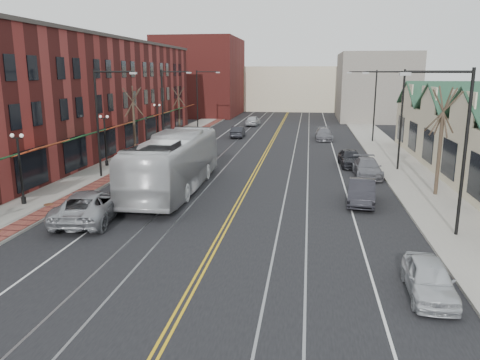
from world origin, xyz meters
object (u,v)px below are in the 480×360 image
(parked_suv, at_px, (90,205))
(parked_car_a, at_px, (429,279))
(parked_car_d, at_px, (350,158))
(parked_car_c, at_px, (367,168))
(parked_car_b, at_px, (362,192))
(transit_bus, at_px, (174,163))

(parked_suv, distance_m, parked_car_a, 17.43)
(parked_car_a, distance_m, parked_car_d, 23.96)
(parked_car_c, relative_size, parked_car_d, 1.10)
(parked_suv, xyz_separation_m, parked_car_b, (15.00, 5.52, -0.10))
(parked_suv, height_order, parked_car_a, parked_suv)
(parked_car_b, relative_size, parked_car_d, 1.03)
(parked_suv, bearing_deg, parked_car_c, -147.99)
(transit_bus, bearing_deg, parked_car_a, 134.16)
(parked_suv, height_order, parked_car_d, parked_suv)
(transit_bus, relative_size, parked_car_a, 3.55)
(transit_bus, xyz_separation_m, parked_car_c, (13.52, 6.43, -1.23))
(parked_suv, relative_size, parked_car_d, 1.38)
(parked_car_b, xyz_separation_m, parked_car_c, (1.25, 7.88, -0.04))
(parked_suv, distance_m, parked_car_d, 23.10)
(parked_car_a, bearing_deg, parked_car_d, 94.19)
(parked_suv, relative_size, parked_car_b, 1.35)
(transit_bus, height_order, parked_car_d, transit_bus)
(parked_car_a, xyz_separation_m, parked_car_d, (-0.85, 23.94, 0.08))
(parked_suv, bearing_deg, parked_car_a, 150.22)
(parked_car_a, distance_m, parked_car_c, 20.00)
(transit_bus, xyz_separation_m, parked_suv, (-2.73, -6.97, -1.09))
(parked_car_c, bearing_deg, transit_bus, -155.59)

